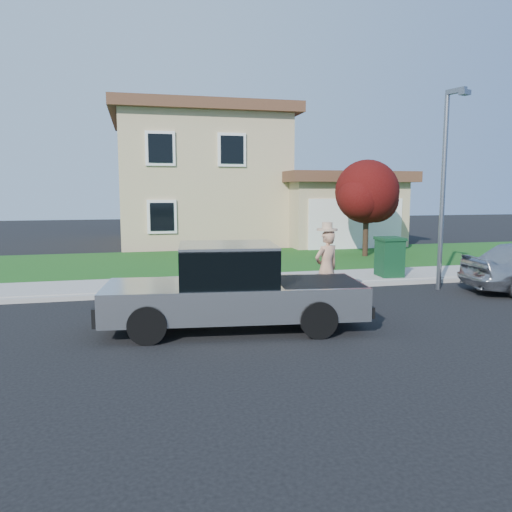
# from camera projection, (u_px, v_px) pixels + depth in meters

# --- Properties ---
(ground) EXTENTS (80.00, 80.00, 0.00)m
(ground) POSITION_uv_depth(u_px,v_px,m) (293.00, 317.00, 10.99)
(ground) COLOR black
(ground) RESTS_ON ground
(curb) EXTENTS (40.00, 0.20, 0.12)m
(curb) POSITION_uv_depth(u_px,v_px,m) (296.00, 287.00, 14.01)
(curb) COLOR gray
(curb) RESTS_ON ground
(sidewalk) EXTENTS (40.00, 2.00, 0.15)m
(sidewalk) POSITION_uv_depth(u_px,v_px,m) (285.00, 280.00, 15.07)
(sidewalk) COLOR gray
(sidewalk) RESTS_ON ground
(lawn) EXTENTS (40.00, 7.00, 0.10)m
(lawn) POSITION_uv_depth(u_px,v_px,m) (251.00, 261.00, 19.41)
(lawn) COLOR #134313
(lawn) RESTS_ON ground
(house) EXTENTS (14.00, 11.30, 6.85)m
(house) POSITION_uv_depth(u_px,v_px,m) (224.00, 183.00, 26.68)
(house) COLOR tan
(house) RESTS_ON ground
(pickup_truck) EXTENTS (5.39, 2.34, 1.72)m
(pickup_truck) POSITION_uv_depth(u_px,v_px,m) (233.00, 290.00, 9.94)
(pickup_truck) COLOR black
(pickup_truck) RESTS_ON ground
(woman) EXTENTS (0.78, 0.64, 2.02)m
(woman) POSITION_uv_depth(u_px,v_px,m) (326.00, 267.00, 11.89)
(woman) COLOR tan
(woman) RESTS_ON ground
(ornamental_tree) EXTENTS (2.84, 2.56, 3.90)m
(ornamental_tree) POSITION_uv_depth(u_px,v_px,m) (368.00, 195.00, 20.14)
(ornamental_tree) COLOR black
(ornamental_tree) RESTS_ON lawn
(trash_bin) EXTENTS (0.79, 0.89, 1.20)m
(trash_bin) POSITION_uv_depth(u_px,v_px,m) (390.00, 256.00, 15.28)
(trash_bin) COLOR #0E351B
(trash_bin) RESTS_ON sidewalk
(street_lamp) EXTENTS (0.38, 0.71, 5.44)m
(street_lamp) POSITION_uv_depth(u_px,v_px,m) (445.00, 178.00, 13.60)
(street_lamp) COLOR slate
(street_lamp) RESTS_ON ground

